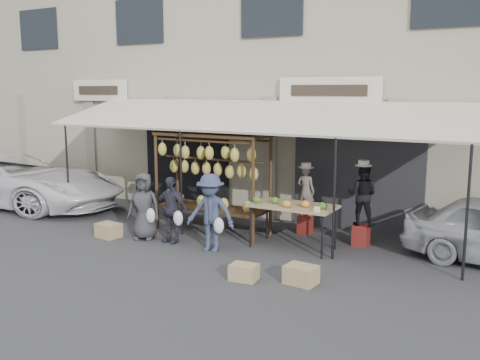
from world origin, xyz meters
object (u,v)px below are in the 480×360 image
object	(u,v)px
vendor_left	(306,191)
crate_near_b	(301,275)
customer_right	(211,213)
customer_left	(144,206)
crate_near_a	(244,272)
customer_mid	(171,210)
crate_far	(109,230)
banana_rack	(211,163)
produce_table	(292,207)
vendor_right	(362,195)
van	(3,165)

from	to	relation	value
vendor_left	crate_near_b	bearing A→B (deg)	114.39
customer_right	customer_left	bearing A→B (deg)	171.53
customer_left	crate_near_a	bearing A→B (deg)	-38.62
customer_right	customer_mid	bearing A→B (deg)	166.15
crate_near_a	crate_far	size ratio (longest dim) A/B	0.89
banana_rack	customer_left	distance (m)	1.73
banana_rack	customer_mid	xyz separation A→B (m)	(-0.31, -1.07, -0.87)
crate_near_a	crate_near_b	bearing A→B (deg)	19.46
vendor_left	crate_far	size ratio (longest dim) A/B	2.22
banana_rack	produce_table	size ratio (longest dim) A/B	1.53
banana_rack	customer_mid	bearing A→B (deg)	-106.02
banana_rack	crate_near_b	world-z (taller)	banana_rack
vendor_right	customer_left	bearing A→B (deg)	19.17
crate_far	customer_right	bearing A→B (deg)	6.51
produce_table	customer_right	world-z (taller)	customer_right
produce_table	crate_far	bearing A→B (deg)	-162.41
banana_rack	produce_table	distance (m)	2.21
vendor_right	customer_right	world-z (taller)	vendor_right
customer_mid	crate_near_b	size ratio (longest dim) A/B	2.74
customer_right	crate_near_a	xyz separation A→B (m)	(1.39, -1.13, -0.64)
van	crate_near_b	bearing A→B (deg)	-103.25
customer_mid	van	distance (m)	6.57
customer_right	crate_near_a	size ratio (longest dim) A/B	3.46
crate_far	customer_left	bearing A→B (deg)	20.06
produce_table	crate_near_b	world-z (taller)	produce_table
produce_table	vendor_right	size ratio (longest dim) A/B	1.35
vendor_right	van	bearing A→B (deg)	0.46
customer_mid	crate_near_a	size ratio (longest dim) A/B	3.11
customer_mid	crate_near_a	xyz separation A→B (m)	(2.44, -1.23, -0.56)
produce_table	crate_near_b	distance (m)	2.10
vendor_right	crate_far	size ratio (longest dim) A/B	2.49
customer_right	vendor_left	bearing A→B (deg)	53.80
customer_left	customer_right	bearing A→B (deg)	-18.55
produce_table	customer_left	world-z (taller)	customer_left
crate_near_b	crate_far	bearing A→B (deg)	173.68
vendor_right	crate_near_a	world-z (taller)	vendor_right
produce_table	customer_left	xyz separation A→B (m)	(-3.03, -0.92, -0.15)
banana_rack	customer_mid	size ratio (longest dim) A/B	1.86
produce_table	van	xyz separation A→B (m)	(-8.90, 0.03, 0.20)
produce_table	crate_far	xyz separation A→B (m)	(-3.81, -1.21, -0.72)
vendor_left	vendor_right	bearing A→B (deg)	170.52
vendor_right	produce_table	bearing A→B (deg)	34.07
vendor_left	customer_mid	world-z (taller)	vendor_left
vendor_right	crate_far	world-z (taller)	vendor_right
banana_rack	crate_near_b	size ratio (longest dim) A/B	5.11
crate_near_b	crate_far	world-z (taller)	crate_near_b
crate_near_a	crate_far	bearing A→B (deg)	167.63
customer_left	crate_near_b	xyz separation A→B (m)	(3.99, -0.81, -0.56)
vendor_right	customer_left	xyz separation A→B (m)	(-4.18, -1.84, -0.35)
banana_rack	van	xyz separation A→B (m)	(-6.81, -0.22, -0.50)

